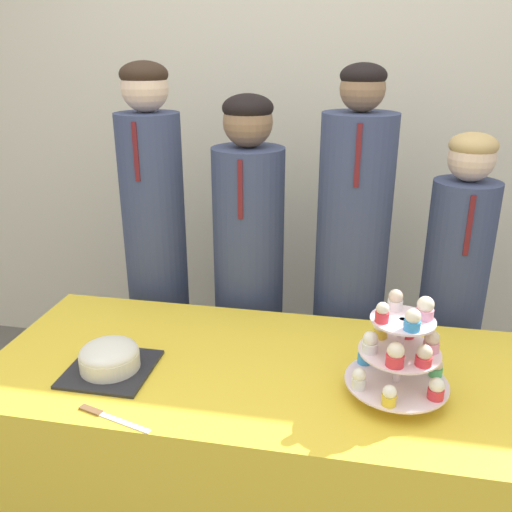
% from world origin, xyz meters
% --- Properties ---
extents(wall_back, '(9.00, 0.06, 2.70)m').
position_xyz_m(wall_back, '(0.00, 1.68, 1.35)').
color(wall_back, beige).
rests_on(wall_back, ground_plane).
extents(table, '(1.69, 0.74, 0.73)m').
position_xyz_m(table, '(0.00, 0.37, 0.37)').
color(table, yellow).
rests_on(table, ground_plane).
extents(round_cake, '(0.25, 0.25, 0.10)m').
position_xyz_m(round_cake, '(-0.44, 0.26, 0.78)').
color(round_cake, '#232328').
rests_on(round_cake, table).
extents(cake_knife, '(0.23, 0.08, 0.01)m').
position_xyz_m(cake_knife, '(-0.36, 0.05, 0.73)').
color(cake_knife, silver).
rests_on(cake_knife, table).
extents(cupcake_stand, '(0.29, 0.29, 0.31)m').
position_xyz_m(cupcake_stand, '(0.41, 0.29, 0.88)').
color(cupcake_stand, silver).
rests_on(cupcake_stand, table).
extents(student_0, '(0.26, 0.26, 1.62)m').
position_xyz_m(student_0, '(-0.55, 0.97, 0.79)').
color(student_0, '#384266').
rests_on(student_0, ground_plane).
extents(student_1, '(0.29, 0.29, 1.50)m').
position_xyz_m(student_1, '(-0.15, 0.97, 0.72)').
color(student_1, '#384266').
rests_on(student_1, ground_plane).
extents(student_2, '(0.28, 0.29, 1.61)m').
position_xyz_m(student_2, '(0.26, 0.97, 0.77)').
color(student_2, '#384266').
rests_on(student_2, ground_plane).
extents(student_3, '(0.24, 0.25, 1.38)m').
position_xyz_m(student_3, '(0.66, 0.97, 0.67)').
color(student_3, '#384266').
rests_on(student_3, ground_plane).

